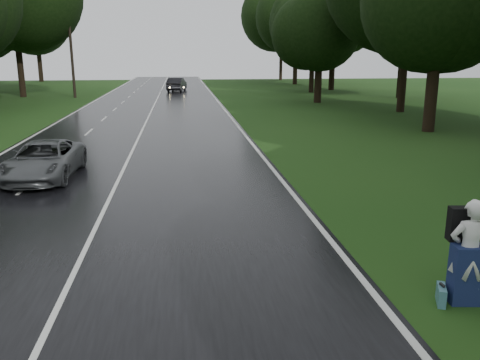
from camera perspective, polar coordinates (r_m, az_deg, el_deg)
The scene contains 12 objects.
ground at distance 10.51m, azimuth -19.07°, elevation -11.48°, with size 160.00×160.00×0.00m, color #1E4013.
road at distance 29.67m, azimuth -11.21°, elevation 5.50°, with size 12.00×140.00×0.04m, color black.
lane_center at distance 29.66m, azimuth -11.21°, elevation 5.55°, with size 0.12×140.00×0.01m, color silver.
grey_car at distance 19.27m, azimuth -21.60°, elevation 2.14°, with size 2.20×4.76×1.32m, color #4D5052.
far_car at distance 60.78m, azimuth -7.27°, elevation 10.83°, with size 1.69×4.85×1.60m, color black.
hitchhiker at distance 9.90m, azimuth 24.68°, elevation -7.87°, with size 0.77×0.71×1.97m.
suitcase at distance 9.98m, azimuth 22.08°, elevation -12.12°, with size 0.14×0.47×0.34m, color #417480.
utility_pole_far at distance 54.70m, azimuth -18.39°, elevation 8.96°, with size 1.80×0.28×9.89m, color black, non-canonical shape.
tree_left_f at distance 57.55m, azimuth -23.59°, elevation 8.73°, with size 11.41×11.41×17.83m, color black, non-canonical shape.
tree_right_d at distance 31.25m, azimuth 20.75°, elevation 5.24°, with size 8.21×8.21×12.83m, color black, non-canonical shape.
tree_right_e at distance 47.37m, azimuth 8.86°, elevation 8.79°, with size 7.14×7.14×11.15m, color black, non-canonical shape.
tree_right_f at distance 59.81m, azimuth 8.15°, elevation 9.93°, with size 8.53×8.53×13.33m, color black, non-canonical shape.
Camera 1 is at (2.28, -9.25, 4.43)m, focal length 37.17 mm.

